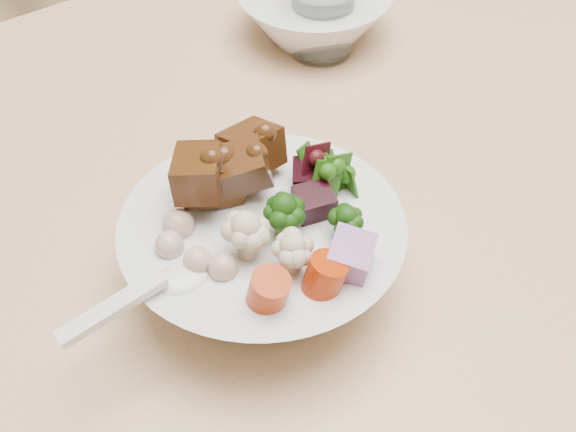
{
  "coord_description": "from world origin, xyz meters",
  "views": [
    {
      "loc": [
        -0.56,
        -0.47,
        1.16
      ],
      "look_at": [
        -0.35,
        -0.14,
        0.77
      ],
      "focal_mm": 50.0,
      "sensor_mm": 36.0,
      "label": 1
    }
  ],
  "objects_px": {
    "chair_far": "(255,52)",
    "side_bowl": "(314,13)",
    "water_glass": "(323,9)",
    "food_bowl": "(264,247)",
    "dining_table": "(576,128)"
  },
  "relations": [
    {
      "from": "water_glass",
      "to": "dining_table",
      "type": "bearing_deg",
      "value": -40.36
    },
    {
      "from": "chair_far",
      "to": "side_bowl",
      "type": "relative_size",
      "value": 4.87
    },
    {
      "from": "chair_far",
      "to": "water_glass",
      "type": "relative_size",
      "value": 7.31
    },
    {
      "from": "side_bowl",
      "to": "food_bowl",
      "type": "bearing_deg",
      "value": -130.65
    },
    {
      "from": "chair_far",
      "to": "side_bowl",
      "type": "bearing_deg",
      "value": -128.7
    },
    {
      "from": "chair_far",
      "to": "water_glass",
      "type": "bearing_deg",
      "value": -128.58
    },
    {
      "from": "dining_table",
      "to": "chair_far",
      "type": "xyz_separation_m",
      "value": [
        -0.05,
        0.57,
        -0.2
      ]
    },
    {
      "from": "food_bowl",
      "to": "water_glass",
      "type": "xyz_separation_m",
      "value": [
        0.21,
        0.23,
        0.01
      ]
    },
    {
      "from": "chair_far",
      "to": "dining_table",
      "type": "bearing_deg",
      "value": -102.23
    },
    {
      "from": "dining_table",
      "to": "side_bowl",
      "type": "xyz_separation_m",
      "value": [
        -0.2,
        0.2,
        0.1
      ]
    },
    {
      "from": "side_bowl",
      "to": "dining_table",
      "type": "bearing_deg",
      "value": -46.04
    },
    {
      "from": "dining_table",
      "to": "chair_far",
      "type": "height_order",
      "value": "chair_far"
    },
    {
      "from": "food_bowl",
      "to": "water_glass",
      "type": "height_order",
      "value": "food_bowl"
    },
    {
      "from": "dining_table",
      "to": "food_bowl",
      "type": "bearing_deg",
      "value": -175.33
    },
    {
      "from": "dining_table",
      "to": "side_bowl",
      "type": "relative_size",
      "value": 9.78
    }
  ]
}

